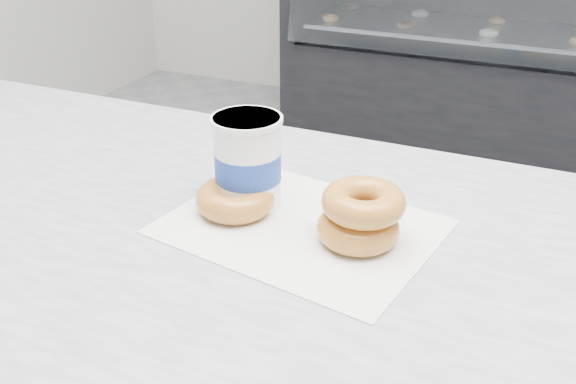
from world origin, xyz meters
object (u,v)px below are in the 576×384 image
object	(u,v)px
coffee_cup	(248,161)
donut_stack	(361,215)
donut_single	(235,198)
display_case	(533,52)

from	to	relation	value
coffee_cup	donut_stack	bearing A→B (deg)	5.90
donut_stack	coffee_cup	bearing A→B (deg)	168.79
donut_single	coffee_cup	xyz separation A→B (m)	(0.01, 0.03, 0.05)
donut_single	coffee_cup	bearing A→B (deg)	78.79
donut_single	display_case	bearing A→B (deg)	85.28
donut_single	donut_stack	xyz separation A→B (m)	(0.18, -0.01, 0.02)
display_case	donut_stack	distance (m)	2.70
display_case	coffee_cup	xyz separation A→B (m)	(-0.21, -2.63, 0.47)
display_case	donut_single	size ratio (longest dim) A/B	22.12
display_case	donut_single	xyz separation A→B (m)	(-0.22, -2.66, 0.43)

